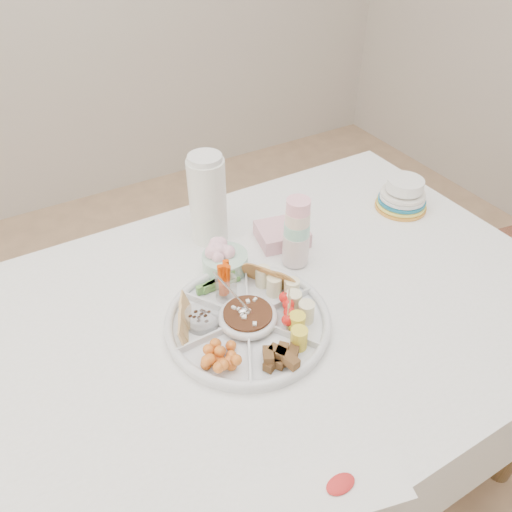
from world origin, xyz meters
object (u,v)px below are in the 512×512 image
party_tray (248,319)px  dining_table (264,399)px  plate_stack (403,194)px  thermos (208,198)px

party_tray → dining_table: bearing=25.0°
dining_table → plate_stack: size_ratio=9.66×
dining_table → party_tray: size_ratio=4.00×
dining_table → thermos: bearing=88.3°
dining_table → plate_stack: bearing=15.5°
thermos → plate_stack: size_ratio=1.69×
thermos → plate_stack: 0.61m
dining_table → plate_stack: 0.75m
thermos → dining_table: bearing=-91.7°
party_tray → thermos: size_ratio=1.43×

